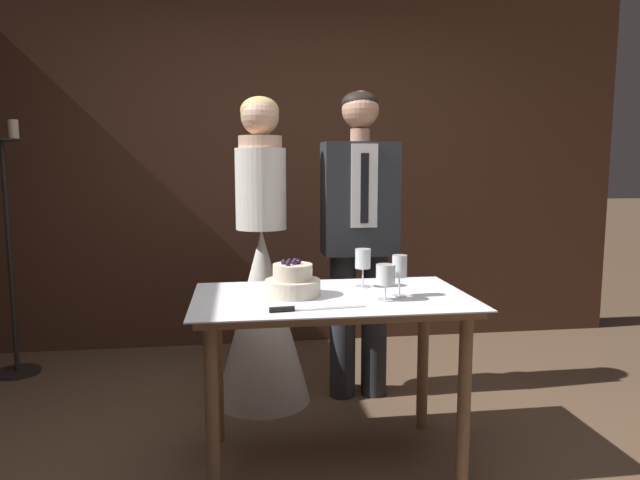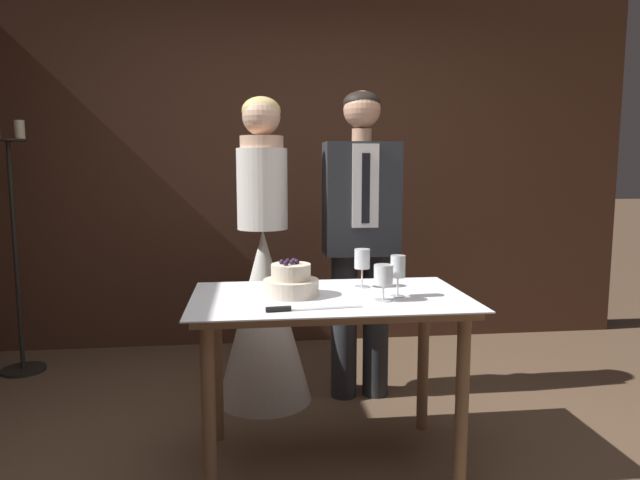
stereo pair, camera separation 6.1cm
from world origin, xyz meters
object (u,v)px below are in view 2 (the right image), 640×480
at_px(bride, 264,292).
at_px(groom, 361,229).
at_px(tiered_cake, 291,282).
at_px(cake_knife, 296,309).
at_px(wine_glass_far, 398,269).
at_px(wine_glass_middle, 362,261).
at_px(wine_glass_near, 384,276).
at_px(candle_stand, 15,256).
at_px(cake_table, 330,319).

height_order(bride, groom, groom).
bearing_deg(bride, tiered_cake, -81.30).
height_order(cake_knife, wine_glass_far, wine_glass_far).
bearing_deg(wine_glass_middle, cake_knife, -130.40).
bearing_deg(wine_glass_near, bride, 119.98).
relative_size(wine_glass_far, candle_stand, 0.11).
distance_m(wine_glass_middle, bride, 0.78).
bearing_deg(wine_glass_far, groom, 91.02).
bearing_deg(tiered_cake, bride, 98.70).
height_order(tiered_cake, wine_glass_near, tiered_cake).
relative_size(groom, candle_stand, 1.06).
bearing_deg(wine_glass_near, groom, 85.62).
relative_size(tiered_cake, wine_glass_middle, 1.34).
distance_m(cake_knife, wine_glass_far, 0.51).
distance_m(cake_table, bride, 0.78).
bearing_deg(tiered_cake, wine_glass_near, -20.60).
bearing_deg(tiered_cake, cake_knife, -90.09).
bearing_deg(bride, cake_knife, -83.71).
relative_size(wine_glass_near, wine_glass_far, 0.84).
bearing_deg(cake_knife, candle_stand, 129.59).
bearing_deg(wine_glass_far, wine_glass_middle, 118.59).
relative_size(cake_table, cake_knife, 3.08).
xyz_separation_m(cake_table, wine_glass_near, (0.21, -0.12, 0.21)).
bearing_deg(cake_knife, tiered_cake, 83.55).
bearing_deg(wine_glass_middle, wine_glass_near, -82.29).
bearing_deg(groom, cake_knife, -114.66).
relative_size(wine_glass_middle, candle_stand, 0.11).
relative_size(cake_table, wine_glass_far, 6.62).
bearing_deg(cake_table, groom, 69.18).
distance_m(cake_table, wine_glass_near, 0.32).
distance_m(cake_knife, wine_glass_near, 0.42).
relative_size(wine_glass_far, groom, 0.10).
bearing_deg(wine_glass_near, tiered_cake, 159.40).
height_order(cake_knife, groom, groom).
xyz_separation_m(cake_knife, bride, (-0.11, 0.98, -0.15)).
relative_size(wine_glass_near, bride, 0.09).
relative_size(wine_glass_middle, groom, 0.10).
xyz_separation_m(wine_glass_far, bride, (-0.57, 0.79, -0.26)).
relative_size(wine_glass_near, wine_glass_middle, 0.85).
bearing_deg(cake_knife, wine_glass_far, 16.12).
bearing_deg(cake_table, cake_knife, -124.77).
distance_m(tiered_cake, wine_glass_middle, 0.38).
distance_m(cake_table, cake_knife, 0.32).
height_order(wine_glass_near, groom, groom).
distance_m(bride, groom, 0.66).
bearing_deg(wine_glass_far, cake_knife, -157.52).
height_order(cake_knife, bride, bride).
relative_size(tiered_cake, groom, 0.14).
relative_size(tiered_cake, bride, 0.14).
distance_m(cake_knife, bride, 0.99).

